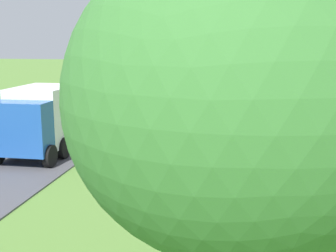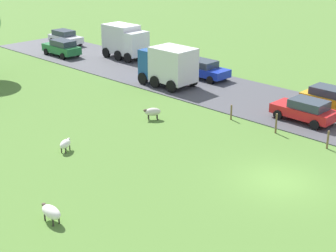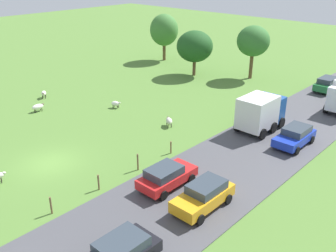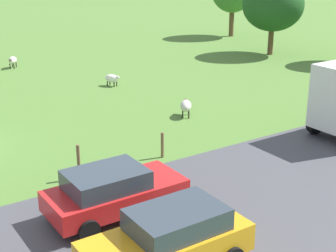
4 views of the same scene
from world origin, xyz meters
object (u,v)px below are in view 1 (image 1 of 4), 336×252
at_px(sheep_1, 236,96).
at_px(sheep_2, 327,135).
at_px(car_1, 101,90).
at_px(truck_1, 153,73).
at_px(car_4, 113,102).
at_px(sheep_0, 191,130).
at_px(truck_2, 40,119).
at_px(tree_2, 238,101).
at_px(car_5, 72,100).

bearing_deg(sheep_1, sheep_2, 109.07).
bearing_deg(car_1, truck_1, -115.93).
distance_m(sheep_2, car_4, 15.73).
xyz_separation_m(sheep_0, truck_2, (6.45, 4.82, 1.23)).
xyz_separation_m(tree_2, car_1, (12.88, -32.90, -3.85)).
relative_size(sheep_1, car_4, 0.31).
relative_size(truck_1, car_4, 1.04).
xyz_separation_m(sheep_0, truck_1, (6.67, -21.44, 1.37)).
height_order(truck_2, car_5, truck_2).
bearing_deg(sheep_0, truck_2, 36.78).
distance_m(car_1, car_4, 7.71).
distance_m(sheep_0, car_1, 17.64).
height_order(tree_2, truck_1, tree_2).
bearing_deg(truck_2, truck_1, -89.53).
bearing_deg(sheep_0, sheep_1, -97.83).
height_order(sheep_1, truck_2, truck_2).
xyz_separation_m(sheep_0, sheep_1, (-2.07, -15.08, -0.00)).
relative_size(sheep_0, truck_2, 0.26).
bearing_deg(truck_1, car_1, 64.07).
distance_m(sheep_1, car_5, 14.16).
distance_m(sheep_1, truck_2, 21.69).
bearing_deg(sheep_1, tree_2, 91.30).
bearing_deg(sheep_0, sheep_2, -177.94).
xyz_separation_m(sheep_2, car_1, (17.25, -14.24, 0.41)).
bearing_deg(car_1, car_5, 90.51).
relative_size(truck_2, car_5, 1.07).
bearing_deg(truck_1, sheep_2, 123.22).
xyz_separation_m(car_1, car_5, (-0.06, 6.82, 0.03)).
distance_m(tree_2, car_4, 27.92).
bearing_deg(truck_2, car_1, -79.47).
bearing_deg(car_5, sheep_1, -148.45).
distance_m(sheep_0, car_4, 10.11).
height_order(sheep_2, tree_2, tree_2).
xyz_separation_m(tree_2, car_5, (12.82, -26.09, -3.82)).
distance_m(truck_1, car_5, 14.19).
distance_m(sheep_1, tree_2, 33.76).
relative_size(sheep_1, truck_2, 0.29).
bearing_deg(sheep_1, car_1, 2.79).
xyz_separation_m(car_1, car_4, (-3.31, 6.96, -0.02)).
distance_m(truck_2, car_1, 19.67).
bearing_deg(sheep_2, tree_2, 76.84).
height_order(sheep_0, sheep_1, sheep_0).
bearing_deg(tree_2, sheep_1, -88.70).
distance_m(sheep_0, truck_1, 22.49).
relative_size(sheep_2, tree_2, 0.16).
height_order(sheep_2, car_4, car_4).
distance_m(sheep_2, tree_2, 19.64).
distance_m(sheep_0, tree_2, 19.09).
height_order(car_1, car_5, car_5).
distance_m(sheep_0, truck_2, 8.15).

